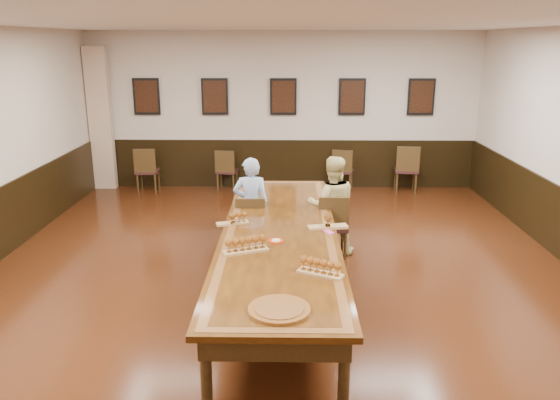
{
  "coord_description": "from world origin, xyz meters",
  "views": [
    {
      "loc": [
        0.1,
        -6.3,
        2.98
      ],
      "look_at": [
        0.0,
        0.5,
        1.0
      ],
      "focal_mm": 35.0,
      "sensor_mm": 36.0,
      "label": 1
    }
  ],
  "objects_px": {
    "person_woman": "(332,205)",
    "conference_table": "(279,242)",
    "chair_man": "(251,225)",
    "carved_platter": "(279,310)",
    "spare_chair_a": "(148,170)",
    "spare_chair_b": "(227,170)",
    "spare_chair_d": "(406,168)",
    "person_man": "(251,205)",
    "chair_woman": "(332,225)",
    "spare_chair_c": "(343,169)"
  },
  "relations": [
    {
      "from": "person_woman",
      "to": "conference_table",
      "type": "height_order",
      "value": "person_woman"
    },
    {
      "from": "chair_man",
      "to": "carved_platter",
      "type": "xyz_separation_m",
      "value": [
        0.46,
        -3.21,
        0.33
      ]
    },
    {
      "from": "carved_platter",
      "to": "spare_chair_a",
      "type": "bearing_deg",
      "value": 113.03
    },
    {
      "from": "spare_chair_b",
      "to": "spare_chair_d",
      "type": "xyz_separation_m",
      "value": [
        3.68,
        -0.09,
        0.06
      ]
    },
    {
      "from": "person_man",
      "to": "carved_platter",
      "type": "distance_m",
      "value": 3.34
    },
    {
      "from": "person_man",
      "to": "chair_woman",
      "type": "bearing_deg",
      "value": 172.5
    },
    {
      "from": "chair_woman",
      "to": "spare_chair_c",
      "type": "xyz_separation_m",
      "value": [
        0.5,
        3.59,
        -0.02
      ]
    },
    {
      "from": "spare_chair_d",
      "to": "person_man",
      "type": "height_order",
      "value": "person_man"
    },
    {
      "from": "spare_chair_a",
      "to": "conference_table",
      "type": "height_order",
      "value": "spare_chair_a"
    },
    {
      "from": "chair_woman",
      "to": "person_woman",
      "type": "height_order",
      "value": "person_woman"
    },
    {
      "from": "spare_chair_c",
      "to": "person_woman",
      "type": "height_order",
      "value": "person_woman"
    },
    {
      "from": "spare_chair_a",
      "to": "spare_chair_d",
      "type": "height_order",
      "value": "spare_chair_d"
    },
    {
      "from": "conference_table",
      "to": "carved_platter",
      "type": "distance_m",
      "value": 2.08
    },
    {
      "from": "spare_chair_b",
      "to": "conference_table",
      "type": "height_order",
      "value": "spare_chair_b"
    },
    {
      "from": "spare_chair_c",
      "to": "person_man",
      "type": "relative_size",
      "value": 0.62
    },
    {
      "from": "chair_man",
      "to": "person_man",
      "type": "distance_m",
      "value": 0.28
    },
    {
      "from": "chair_woman",
      "to": "spare_chair_d",
      "type": "distance_m",
      "value": 3.92
    },
    {
      "from": "conference_table",
      "to": "person_woman",
      "type": "bearing_deg",
      "value": 58.6
    },
    {
      "from": "spare_chair_b",
      "to": "conference_table",
      "type": "distance_m",
      "value": 4.84
    },
    {
      "from": "spare_chair_d",
      "to": "carved_platter",
      "type": "relative_size",
      "value": 1.5
    },
    {
      "from": "spare_chair_a",
      "to": "spare_chair_c",
      "type": "bearing_deg",
      "value": -179.13
    },
    {
      "from": "spare_chair_b",
      "to": "person_woman",
      "type": "height_order",
      "value": "person_woman"
    },
    {
      "from": "spare_chair_c",
      "to": "spare_chair_d",
      "type": "distance_m",
      "value": 1.28
    },
    {
      "from": "spare_chair_a",
      "to": "spare_chair_b",
      "type": "relative_size",
      "value": 1.08
    },
    {
      "from": "person_woman",
      "to": "carved_platter",
      "type": "xyz_separation_m",
      "value": [
        -0.7,
        -3.28,
        0.05
      ]
    },
    {
      "from": "spare_chair_c",
      "to": "spare_chair_a",
      "type": "bearing_deg",
      "value": 14.59
    },
    {
      "from": "person_man",
      "to": "chair_man",
      "type": "bearing_deg",
      "value": 90.0
    },
    {
      "from": "spare_chair_a",
      "to": "person_man",
      "type": "xyz_separation_m",
      "value": [
        2.34,
        -3.28,
        0.24
      ]
    },
    {
      "from": "spare_chair_d",
      "to": "conference_table",
      "type": "bearing_deg",
      "value": 66.54
    },
    {
      "from": "spare_chair_d",
      "to": "carved_platter",
      "type": "bearing_deg",
      "value": 74.82
    },
    {
      "from": "person_woman",
      "to": "spare_chair_c",
      "type": "bearing_deg",
      "value": -99.39
    },
    {
      "from": "spare_chair_a",
      "to": "conference_table",
      "type": "bearing_deg",
      "value": 119.77
    },
    {
      "from": "spare_chair_b",
      "to": "conference_table",
      "type": "bearing_deg",
      "value": 110.67
    },
    {
      "from": "chair_woman",
      "to": "person_man",
      "type": "bearing_deg",
      "value": -7.28
    },
    {
      "from": "person_man",
      "to": "conference_table",
      "type": "xyz_separation_m",
      "value": [
        0.43,
        -1.23,
        -0.09
      ]
    },
    {
      "from": "spare_chair_b",
      "to": "person_man",
      "type": "distance_m",
      "value": 3.55
    },
    {
      "from": "chair_woman",
      "to": "spare_chair_a",
      "type": "xyz_separation_m",
      "value": [
        -3.51,
        3.41,
        0.0
      ]
    },
    {
      "from": "person_man",
      "to": "person_woman",
      "type": "bearing_deg",
      "value": 177.26
    },
    {
      "from": "spare_chair_d",
      "to": "person_man",
      "type": "relative_size",
      "value": 0.69
    },
    {
      "from": "spare_chair_a",
      "to": "conference_table",
      "type": "relative_size",
      "value": 0.19
    },
    {
      "from": "spare_chair_c",
      "to": "carved_platter",
      "type": "height_order",
      "value": "spare_chair_c"
    },
    {
      "from": "chair_man",
      "to": "spare_chair_c",
      "type": "xyz_separation_m",
      "value": [
        1.66,
        3.56,
        -0.0
      ]
    },
    {
      "from": "spare_chair_a",
      "to": "carved_platter",
      "type": "bearing_deg",
      "value": 111.28
    },
    {
      "from": "person_man",
      "to": "person_woman",
      "type": "distance_m",
      "value": 1.17
    },
    {
      "from": "spare_chair_b",
      "to": "spare_chair_d",
      "type": "relative_size",
      "value": 0.88
    },
    {
      "from": "chair_man",
      "to": "spare_chair_b",
      "type": "distance_m",
      "value": 3.63
    },
    {
      "from": "person_woman",
      "to": "chair_man",
      "type": "bearing_deg",
      "value": 2.12
    },
    {
      "from": "spare_chair_c",
      "to": "spare_chair_d",
      "type": "relative_size",
      "value": 0.9
    },
    {
      "from": "spare_chair_b",
      "to": "person_woman",
      "type": "xyz_separation_m",
      "value": [
        1.9,
        -3.49,
        0.29
      ]
    },
    {
      "from": "spare_chair_c",
      "to": "conference_table",
      "type": "xyz_separation_m",
      "value": [
        -1.24,
        -4.7,
        0.17
      ]
    }
  ]
}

